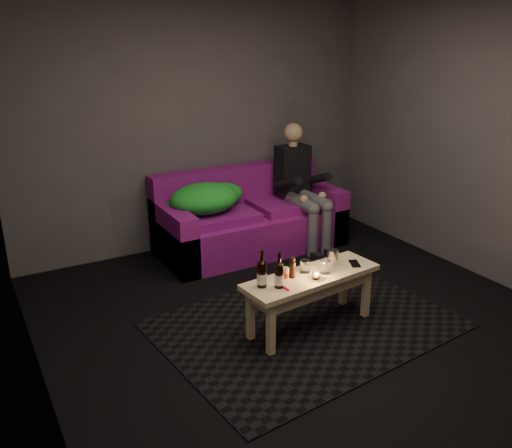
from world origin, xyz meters
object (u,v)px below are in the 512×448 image
Objects in this scene: sofa at (249,221)px; beer_bottle_a at (262,274)px; steel_cup at (333,257)px; person at (300,184)px; coffee_table at (311,284)px; beer_bottle_b at (279,275)px.

sofa is 6.87× the size of beer_bottle_a.
steel_cup is (-0.15, -1.67, 0.22)m from sofa.
person is 4.59× the size of beer_bottle_a.
beer_bottle_a is (-0.44, 0.01, 0.19)m from coffee_table.
beer_bottle_b is (-1.30, -1.65, -0.11)m from person.
sofa reaches higher than steel_cup.
person is 2.11m from beer_bottle_a.
coffee_table is at bearing -1.04° from beer_bottle_a.
beer_bottle_b is (0.10, -0.07, -0.00)m from beer_bottle_a.
person reaches higher than beer_bottle_a.
beer_bottle_b is 2.20× the size of steel_cup.
coffee_table is 0.48m from beer_bottle_a.
sofa is at bearing 67.60° from beer_bottle_b.
steel_cup is (0.70, 0.07, -0.04)m from beer_bottle_a.
person reaches higher than beer_bottle_b.
sofa is 1.97m from beer_bottle_b.
beer_bottle_a is 2.30× the size of steel_cup.
beer_bottle_a is (-1.40, -1.58, -0.11)m from person.
beer_bottle_b reaches higher than coffee_table.
sofa is at bearing 84.92° from steel_cup.
steel_cup is at bearing 13.20° from beer_bottle_b.
beer_bottle_b is 0.61m from steel_cup.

